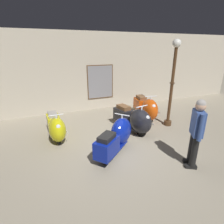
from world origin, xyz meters
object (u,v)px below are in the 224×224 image
object	(u,v)px
scooter_0	(56,127)
visitor_0	(197,129)
scooter_3	(147,108)
scooter_2	(135,120)
lamppost	(172,80)
scooter_1	(117,136)

from	to	relation	value
scooter_0	visitor_0	bearing A→B (deg)	45.03
scooter_0	scooter_3	xyz separation A→B (m)	(3.66, 0.43, 0.06)
scooter_0	scooter_2	distance (m)	2.65
scooter_3	visitor_0	xyz separation A→B (m)	(-0.61, -3.11, 0.51)
scooter_0	scooter_2	size ratio (longest dim) A/B	0.89
scooter_3	visitor_0	distance (m)	3.21
scooter_0	scooter_2	world-z (taller)	scooter_2
lamppost	visitor_0	xyz separation A→B (m)	(-1.09, -2.31, -0.73)
scooter_1	lamppost	distance (m)	3.02
scooter_3	lamppost	size ratio (longest dim) A/B	0.60
lamppost	visitor_0	world-z (taller)	lamppost
scooter_0	visitor_0	distance (m)	4.09
scooter_0	scooter_1	size ratio (longest dim) A/B	1.02
scooter_3	lamppost	distance (m)	1.55
scooter_2	scooter_3	distance (m)	1.37
scooter_1	visitor_0	bearing A→B (deg)	-83.72
scooter_3	visitor_0	world-z (taller)	visitor_0
scooter_2	visitor_0	size ratio (longest dim) A/B	1.04
visitor_0	scooter_1	bearing A→B (deg)	-12.29
scooter_0	visitor_0	size ratio (longest dim) A/B	0.93
scooter_1	scooter_2	world-z (taller)	scooter_2
visitor_0	scooter_3	bearing A→B (deg)	-70.83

